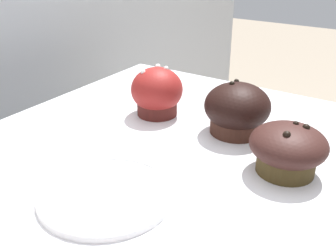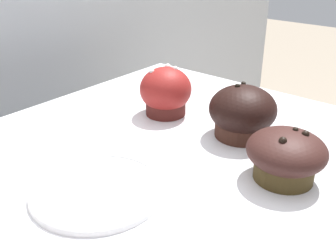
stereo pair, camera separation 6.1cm
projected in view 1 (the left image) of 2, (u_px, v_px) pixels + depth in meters
name	position (u px, v px, depth m)	size (l,w,h in m)	color
muffin_front_center	(157.00, 93.00, 0.74)	(0.10, 0.10, 0.09)	#4C1B17
muffin_back_right	(288.00, 149.00, 0.56)	(0.11, 0.11, 0.08)	#3F3117
muffin_front_left	(237.00, 110.00, 0.67)	(0.11, 0.11, 0.09)	#3A1E16
serving_plate	(107.00, 193.00, 0.52)	(0.18, 0.18, 0.01)	white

